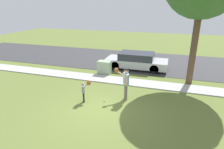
% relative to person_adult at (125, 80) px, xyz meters
% --- Properties ---
extents(ground_plane, '(48.00, 48.00, 0.00)m').
position_rel_person_adult_xyz_m(ground_plane, '(-0.87, 2.24, -1.05)').
color(ground_plane, olive).
extents(sidewalk_strip, '(36.00, 1.20, 0.06)m').
position_rel_person_adult_xyz_m(sidewalk_strip, '(-0.87, 2.34, -1.02)').
color(sidewalk_strip, '#B2B2AD').
rests_on(sidewalk_strip, ground).
extents(road_surface, '(36.00, 6.80, 0.02)m').
position_rel_person_adult_xyz_m(road_surface, '(-0.87, 7.34, -1.04)').
color(road_surface, '#38383A').
rests_on(road_surface, ground).
extents(person_adult, '(0.82, 0.55, 1.68)m').
position_rel_person_adult_xyz_m(person_adult, '(0.00, 0.00, 0.00)').
color(person_adult, '#6B6656').
rests_on(person_adult, ground).
extents(person_child, '(0.44, 0.54, 1.09)m').
position_rel_person_adult_xyz_m(person_child, '(-1.84, -0.82, -0.35)').
color(person_child, black).
rests_on(person_child, ground).
extents(baseball, '(0.07, 0.07, 0.07)m').
position_rel_person_adult_xyz_m(baseball, '(-0.92, -0.52, -1.01)').
color(baseball, white).
rests_on(baseball, ground).
extents(utility_cabinet, '(0.89, 0.58, 0.93)m').
position_rel_person_adult_xyz_m(utility_cabinet, '(-2.30, 3.36, -0.58)').
color(utility_cabinet, '#9EB293').
rests_on(utility_cabinet, ground).
extents(parked_sedan_silver, '(4.60, 1.80, 1.23)m').
position_rel_person_adult_xyz_m(parked_sedan_silver, '(-0.38, 5.22, -0.43)').
color(parked_sedan_silver, silver).
rests_on(parked_sedan_silver, road_surface).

